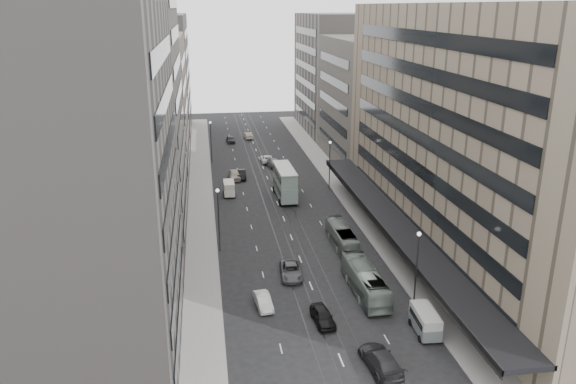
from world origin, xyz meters
TOP-DOWN VIEW (x-y plane):
  - ground at (0.00, 0.00)m, footprint 220.00×220.00m
  - sidewalk_right at (12.00, 37.50)m, footprint 4.00×125.00m
  - sidewalk_left at (-12.00, 37.50)m, footprint 4.00×125.00m
  - department_store at (21.45, 8.00)m, footprint 19.20×60.00m
  - building_right_mid at (21.50, 52.00)m, footprint 15.00×28.00m
  - building_right_far at (21.50, 82.00)m, footprint 15.00×32.00m
  - building_left_a at (-21.50, -8.00)m, footprint 15.00×28.00m
  - building_left_b at (-21.50, 19.00)m, footprint 15.00×26.00m
  - building_left_c at (-21.50, 46.00)m, footprint 15.00×28.00m
  - building_left_d at (-21.50, 79.00)m, footprint 15.00×38.00m
  - lamp_right_near at (9.70, -5.00)m, footprint 0.44×0.44m
  - lamp_right_far at (9.70, 35.00)m, footprint 0.44×0.44m
  - lamp_left_near at (-9.70, 12.00)m, footprint 0.44×0.44m
  - lamp_left_far at (-9.70, 55.00)m, footprint 0.44×0.44m
  - bus_near at (5.41, -1.62)m, footprint 2.69×10.87m
  - bus_far at (6.00, 11.13)m, footprint 2.34×9.68m
  - double_decker at (1.50, 31.21)m, footprint 3.06×9.49m
  - vw_microbus at (8.89, -9.98)m, footprint 2.24×4.53m
  - panel_van at (-7.36, 33.87)m, footprint 1.89×3.79m
  - sedan_0 at (-0.33, -6.77)m, footprint 2.16×4.56m
  - sedan_1 at (-5.76, -2.83)m, footprint 1.85×4.23m
  - sedan_2 at (-1.84, 3.54)m, footprint 2.79×5.42m
  - sedan_3 at (3.05, -14.70)m, footprint 3.05×6.09m
  - sedan_4 at (-5.93, 42.85)m, footprint 2.21×5.02m
  - sedan_5 at (-4.68, 43.18)m, footprint 1.81×4.71m
  - sedan_6 at (1.18, 53.61)m, footprint 2.37×5.11m
  - sedan_7 at (2.03, 50.44)m, footprint 3.04×5.91m
  - sedan_8 at (-5.06, 71.90)m, footprint 2.01×4.42m
  - sedan_9 at (-0.81, 75.26)m, footprint 2.13×4.65m
  - pedestrian at (12.60, -15.01)m, footprint 0.79×0.68m

SIDE VIEW (x-z plane):
  - ground at x=0.00m, z-range 0.00..0.00m
  - sidewalk_right at x=12.00m, z-range 0.00..0.15m
  - sidewalk_left at x=-12.00m, z-range 0.00..0.15m
  - sedan_1 at x=-5.76m, z-range 0.00..1.35m
  - sedan_6 at x=1.18m, z-range 0.00..1.42m
  - sedan_2 at x=-1.84m, z-range 0.00..1.46m
  - sedan_8 at x=-5.06m, z-range 0.00..1.47m
  - sedan_9 at x=-0.81m, z-range 0.00..1.48m
  - sedan_0 at x=-0.33m, z-range 0.00..1.51m
  - sedan_5 at x=-4.68m, z-range 0.00..1.53m
  - sedan_7 at x=2.03m, z-range 0.00..1.64m
  - sedan_4 at x=-5.93m, z-range 0.00..1.68m
  - sedan_3 at x=3.05m, z-range 0.00..1.70m
  - pedestrian at x=12.60m, z-range 0.15..1.97m
  - panel_van at x=-7.36m, z-range 0.12..2.51m
  - vw_microbus at x=8.89m, z-range 0.14..2.53m
  - bus_far at x=6.00m, z-range 0.00..2.69m
  - bus_near at x=5.41m, z-range 0.00..3.02m
  - double_decker at x=1.50m, z-range 0.20..5.36m
  - lamp_right_near at x=9.70m, z-range 1.04..9.36m
  - lamp_right_far at x=9.70m, z-range 1.04..9.36m
  - lamp_left_near at x=-9.70m, z-range 1.04..9.36m
  - lamp_left_far at x=-9.70m, z-range 1.04..9.36m
  - building_right_mid at x=21.50m, z-range 0.00..24.00m
  - building_left_c at x=-21.50m, z-range 0.00..25.00m
  - building_right_far at x=21.50m, z-range 0.00..28.00m
  - building_left_d at x=-21.50m, z-range 0.00..28.00m
  - department_store at x=21.45m, z-range -0.05..29.95m
  - building_left_a at x=-21.50m, z-range 0.00..30.00m
  - building_left_b at x=-21.50m, z-range 0.00..34.00m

